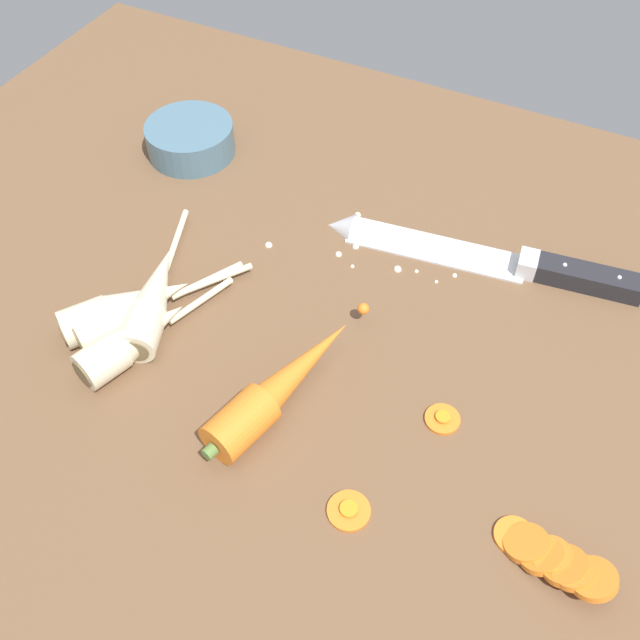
# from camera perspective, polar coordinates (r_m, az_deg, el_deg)

# --- Properties ---
(ground_plane) EXTENTS (1.20, 0.90, 0.04)m
(ground_plane) POSITION_cam_1_polar(r_m,az_deg,el_deg) (0.76, 0.66, -0.65)
(ground_plane) COLOR brown
(chefs_knife) EXTENTS (0.35, 0.08, 0.04)m
(chefs_knife) POSITION_cam_1_polar(r_m,az_deg,el_deg) (0.82, 12.02, 5.06)
(chefs_knife) COLOR silver
(chefs_knife) RESTS_ON ground_plane
(whole_carrot) EXTENTS (0.08, 0.22, 0.04)m
(whole_carrot) POSITION_cam_1_polar(r_m,az_deg,el_deg) (0.67, -3.23, -5.30)
(whole_carrot) COLOR orange
(whole_carrot) RESTS_ON ground_plane
(parsnip_front) EXTENTS (0.11, 0.18, 0.04)m
(parsnip_front) POSITION_cam_1_polar(r_m,az_deg,el_deg) (0.75, -14.57, 0.81)
(parsnip_front) COLOR beige
(parsnip_front) RESTS_ON ground_plane
(parsnip_mid_left) EXTENTS (0.08, 0.18, 0.04)m
(parsnip_mid_left) POSITION_cam_1_polar(r_m,az_deg,el_deg) (0.73, -14.45, -1.48)
(parsnip_mid_left) COLOR beige
(parsnip_mid_left) RESTS_ON ground_plane
(parsnip_mid_right) EXTENTS (0.09, 0.21, 0.04)m
(parsnip_mid_right) POSITION_cam_1_polar(r_m,az_deg,el_deg) (0.76, -13.04, 1.68)
(parsnip_mid_right) COLOR beige
(parsnip_mid_right) RESTS_ON ground_plane
(parsnip_back) EXTENTS (0.14, 0.18, 0.04)m
(parsnip_back) POSITION_cam_1_polar(r_m,az_deg,el_deg) (0.75, -14.98, 1.00)
(parsnip_back) COLOR beige
(parsnip_back) RESTS_ON ground_plane
(carrot_slice_stack) EXTENTS (0.10, 0.05, 0.03)m
(carrot_slice_stack) POSITION_cam_1_polar(r_m,az_deg,el_deg) (0.63, 17.81, -17.42)
(carrot_slice_stack) COLOR orange
(carrot_slice_stack) RESTS_ON ground_plane
(carrot_slice_stray_near) EXTENTS (0.04, 0.04, 0.01)m
(carrot_slice_stray_near) POSITION_cam_1_polar(r_m,az_deg,el_deg) (0.63, 2.28, -14.73)
(carrot_slice_stray_near) COLOR orange
(carrot_slice_stray_near) RESTS_ON ground_plane
(carrot_slice_stray_mid) EXTENTS (0.03, 0.03, 0.01)m
(carrot_slice_stray_mid) POSITION_cam_1_polar(r_m,az_deg,el_deg) (0.68, 9.64, -7.63)
(carrot_slice_stray_mid) COLOR orange
(carrot_slice_stray_mid) RESTS_ON ground_plane
(prep_bowl) EXTENTS (0.11, 0.11, 0.04)m
(prep_bowl) POSITION_cam_1_polar(r_m,az_deg,el_deg) (0.95, -10.20, 13.94)
(prep_bowl) COLOR slate
(prep_bowl) RESTS_ON ground_plane
(mince_crumbs) EXTENTS (0.23, 0.10, 0.01)m
(mince_crumbs) POSITION_cam_1_polar(r_m,az_deg,el_deg) (0.81, 3.58, 5.72)
(mince_crumbs) COLOR silver
(mince_crumbs) RESTS_ON ground_plane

